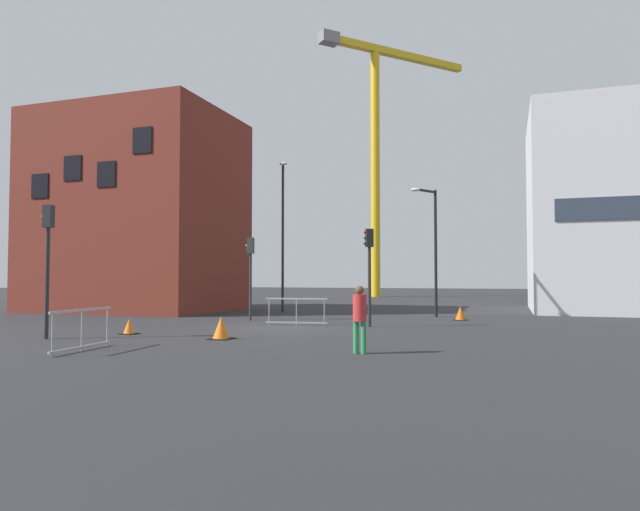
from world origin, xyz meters
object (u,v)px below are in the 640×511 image
streetlamp_tall (283,227)px  traffic_cone_by_barrier (129,327)px  traffic_cone_on_verge (221,329)px  streetlamp_short (433,240)px  traffic_light_far (48,249)px  traffic_cone_orange (460,314)px  traffic_light_corner (369,261)px  pedestrian_walking (360,314)px  traffic_light_near (250,264)px  construction_crane (378,131)px

streetlamp_tall → traffic_cone_by_barrier: (-0.34, -12.59, -4.41)m
traffic_cone_on_verge → traffic_cone_by_barrier: traffic_cone_on_verge is taller
streetlamp_short → traffic_light_far: bearing=-127.0°
traffic_light_far → traffic_cone_orange: (11.49, 11.88, -2.49)m
traffic_cone_on_verge → traffic_cone_by_barrier: (-3.65, 0.37, -0.09)m
streetlamp_tall → traffic_light_corner: size_ratio=2.14×
traffic_light_far → pedestrian_walking: 10.19m
traffic_light_near → traffic_cone_by_barrier: traffic_light_near is taller
streetlamp_short → traffic_cone_on_verge: size_ratio=8.91×
traffic_light_near → traffic_cone_by_barrier: 7.22m
streetlamp_tall → traffic_cone_by_barrier: streetlamp_tall is taller
traffic_light_near → traffic_cone_by_barrier: bearing=-100.1°
traffic_light_far → traffic_light_near: bearing=72.8°
streetlamp_short → traffic_light_far: size_ratio=1.48×
traffic_cone_orange → traffic_light_near: bearing=-160.6°
traffic_light_corner → traffic_cone_by_barrier: traffic_light_corner is taller
streetlamp_short → traffic_light_near: (-7.40, -4.62, -1.19)m
traffic_light_corner → traffic_cone_by_barrier: bearing=-142.8°
construction_crane → traffic_light_corner: size_ratio=6.71×
construction_crane → traffic_light_corner: (7.11, -33.31, -13.99)m
pedestrian_walking → traffic_cone_orange: bearing=83.1°
traffic_light_far → traffic_cone_by_barrier: bearing=53.4°
traffic_cone_orange → traffic_cone_by_barrier: (-9.99, -9.85, -0.05)m
streetlamp_short → traffic_light_far: streetlamp_short is taller
streetlamp_short → traffic_light_corner: size_ratio=1.62×
traffic_cone_by_barrier → traffic_light_near: bearing=79.9°
construction_crane → traffic_light_far: size_ratio=6.10×
pedestrian_walking → traffic_cone_by_barrier: pedestrian_walking is taller
traffic_cone_orange → traffic_cone_by_barrier: traffic_cone_orange is taller
streetlamp_tall → traffic_light_far: size_ratio=1.94×
streetlamp_short → traffic_light_near: streetlamp_short is taller
streetlamp_tall → traffic_light_corner: bearing=-47.8°
traffic_light_corner → pedestrian_walking: traffic_light_corner is taller
traffic_light_near → traffic_light_far: size_ratio=0.88×
streetlamp_short → traffic_light_near: 8.80m
traffic_light_far → traffic_cone_by_barrier: 3.58m
construction_crane → traffic_cone_orange: 34.54m
streetlamp_short → traffic_cone_on_verge: 13.17m
traffic_light_far → pedestrian_walking: bearing=-0.9°
construction_crane → streetlamp_short: 31.35m
streetlamp_tall → streetlamp_short: 8.40m
construction_crane → traffic_light_near: construction_crane is taller
traffic_cone_by_barrier → streetlamp_tall: bearing=88.4°
streetlamp_tall → traffic_light_far: streetlamp_tall is taller
pedestrian_walking → streetlamp_short: bearing=89.7°
streetlamp_short → traffic_cone_orange: 3.96m
streetlamp_tall → traffic_light_corner: 10.08m
traffic_light_far → traffic_cone_by_barrier: traffic_light_far is taller
construction_crane → traffic_light_near: 34.83m
traffic_cone_on_verge → traffic_cone_by_barrier: size_ratio=1.35×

